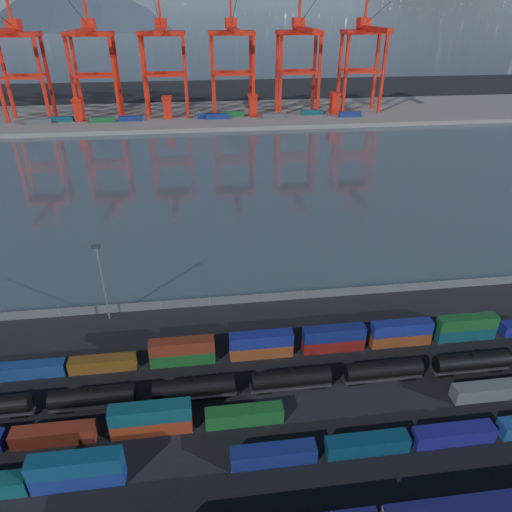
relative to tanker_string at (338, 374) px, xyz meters
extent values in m
plane|color=black|center=(-9.96, -2.93, -2.04)|extent=(700.00, 700.00, 0.00)
plane|color=#2F3C44|center=(-9.96, 102.07, -2.03)|extent=(700.00, 700.00, 0.00)
cube|color=#514F4C|center=(-9.96, 207.07, -1.04)|extent=(700.00, 70.00, 2.00)
cube|color=#0F0E33|center=(10.58, -25.46, 3.04)|extent=(25.14, 2.72, 0.50)
cube|color=navy|center=(-38.33, -13.06, -0.77)|extent=(11.77, 2.39, 2.55)
cube|color=#0E3249|center=(-38.33, -13.06, 1.78)|extent=(11.77, 2.39, 2.55)
cube|color=#0F184F|center=(-12.72, -13.06, -0.77)|extent=(11.77, 2.39, 2.55)
cube|color=#0B2B3C|center=(0.52, -13.06, -0.77)|extent=(11.77, 2.39, 2.55)
cube|color=#141159|center=(13.28, -13.06, -0.77)|extent=(11.77, 2.39, 2.55)
cube|color=#5C1F12|center=(-43.24, -5.78, -0.78)|extent=(11.63, 2.36, 2.52)
cube|color=maroon|center=(-29.48, -5.78, -0.78)|extent=(11.63, 2.36, 2.52)
cube|color=#0C373E|center=(-29.48, -5.78, 1.74)|extent=(11.63, 2.36, 2.52)
cube|color=#12461B|center=(-15.92, -5.78, -0.78)|extent=(11.63, 2.36, 2.52)
cube|color=#434648|center=(22.95, -5.78, -0.78)|extent=(11.63, 2.36, 2.52)
cube|color=navy|center=(-50.52, 8.48, -0.83)|extent=(11.19, 2.28, 2.42)
cube|color=#533510|center=(-38.73, 8.48, -0.83)|extent=(11.19, 2.28, 2.42)
cube|color=#114118|center=(-25.18, 8.48, -0.83)|extent=(11.19, 2.28, 2.42)
cube|color=#571F11|center=(-25.18, 8.48, 1.59)|extent=(11.19, 2.28, 2.42)
cube|color=#653014|center=(-11.41, 8.48, -0.83)|extent=(11.19, 2.28, 2.42)
cube|color=navy|center=(-11.41, 8.48, 1.59)|extent=(11.19, 2.28, 2.42)
cube|color=#59100D|center=(1.72, 8.48, -0.83)|extent=(11.19, 2.28, 2.42)
cube|color=#0F164C|center=(1.72, 8.48, 1.59)|extent=(11.19, 2.28, 2.42)
cube|color=#612E13|center=(14.33, 8.48, -0.83)|extent=(11.19, 2.28, 2.42)
cube|color=navy|center=(14.33, 8.48, 1.59)|extent=(11.19, 2.28, 2.42)
cube|color=#0B343C|center=(27.04, 8.48, -0.83)|extent=(11.19, 2.28, 2.42)
cube|color=#114219|center=(27.04, 8.48, 1.59)|extent=(11.19, 2.28, 2.42)
cube|color=black|center=(-49.83, 0.00, -1.75)|extent=(2.45, 1.77, 0.59)
cylinder|color=black|center=(-38.75, 0.00, 0.21)|extent=(12.76, 2.85, 2.85)
cylinder|color=black|center=(-38.75, 0.00, 1.78)|extent=(0.78, 0.78, 0.49)
cube|color=black|center=(-38.75, 0.00, -1.36)|extent=(13.25, 1.96, 0.39)
cube|color=black|center=(-43.17, 0.00, -1.75)|extent=(2.45, 1.77, 0.59)
cube|color=black|center=(-34.33, 0.00, -1.75)|extent=(2.45, 1.77, 0.59)
cylinder|color=black|center=(-23.25, 0.00, 0.21)|extent=(12.76, 2.85, 2.85)
cylinder|color=black|center=(-23.25, 0.00, 1.78)|extent=(0.78, 0.78, 0.49)
cube|color=black|center=(-23.25, 0.00, -1.36)|extent=(13.25, 1.96, 0.39)
cube|color=black|center=(-27.67, 0.00, -1.75)|extent=(2.45, 1.77, 0.59)
cube|color=black|center=(-18.83, 0.00, -1.75)|extent=(2.45, 1.77, 0.59)
cylinder|color=black|center=(-7.75, 0.00, 0.21)|extent=(12.76, 2.85, 2.85)
cylinder|color=black|center=(-7.75, 0.00, 1.78)|extent=(0.78, 0.78, 0.49)
cube|color=black|center=(-7.75, 0.00, -1.36)|extent=(13.25, 1.96, 0.39)
cube|color=black|center=(-12.17, 0.00, -1.75)|extent=(2.45, 1.77, 0.59)
cube|color=black|center=(-3.33, 0.00, -1.75)|extent=(2.45, 1.77, 0.59)
cylinder|color=black|center=(7.75, 0.00, 0.21)|extent=(12.76, 2.85, 2.85)
cylinder|color=black|center=(7.75, 0.00, 1.78)|extent=(0.78, 0.78, 0.49)
cube|color=black|center=(7.75, 0.00, -1.36)|extent=(13.25, 1.96, 0.39)
cube|color=black|center=(3.33, 0.00, -1.75)|extent=(2.45, 1.77, 0.59)
cube|color=black|center=(12.17, 0.00, -1.75)|extent=(2.45, 1.77, 0.59)
cylinder|color=black|center=(23.25, 0.00, 0.21)|extent=(12.76, 2.85, 2.85)
cylinder|color=black|center=(23.25, 0.00, 1.78)|extent=(0.78, 0.78, 0.49)
cube|color=black|center=(23.25, 0.00, -1.36)|extent=(13.25, 1.96, 0.39)
cube|color=black|center=(18.83, 0.00, -1.75)|extent=(2.45, 1.77, 0.59)
cube|color=black|center=(27.67, 0.00, -1.75)|extent=(2.45, 1.77, 0.59)
cube|color=#595B5E|center=(-9.96, 25.07, -1.04)|extent=(160.00, 0.06, 2.00)
cylinder|color=slate|center=(-59.96, 25.07, -0.94)|extent=(0.12, 0.12, 2.20)
cylinder|color=slate|center=(-49.96, 25.07, -0.94)|extent=(0.12, 0.12, 2.20)
cylinder|color=slate|center=(-39.96, 25.07, -0.94)|extent=(0.12, 0.12, 2.20)
cylinder|color=slate|center=(-29.96, 25.07, -0.94)|extent=(0.12, 0.12, 2.20)
cylinder|color=slate|center=(-19.96, 25.07, -0.94)|extent=(0.12, 0.12, 2.20)
cylinder|color=slate|center=(-9.96, 25.07, -0.94)|extent=(0.12, 0.12, 2.20)
cylinder|color=slate|center=(0.04, 25.07, -0.94)|extent=(0.12, 0.12, 2.20)
cylinder|color=slate|center=(10.04, 25.07, -0.94)|extent=(0.12, 0.12, 2.20)
cylinder|color=slate|center=(20.04, 25.07, -0.94)|extent=(0.12, 0.12, 2.20)
cylinder|color=slate|center=(30.04, 25.07, -0.94)|extent=(0.12, 0.12, 2.20)
cylinder|color=slate|center=(40.04, 25.07, -0.94)|extent=(0.12, 0.12, 2.20)
cylinder|color=slate|center=(-39.96, 23.07, 5.96)|extent=(0.36, 0.36, 16.00)
cube|color=black|center=(-39.96, 23.07, 14.26)|extent=(1.60, 0.40, 0.60)
cube|color=red|center=(-115.28, 207.71, 19.08)|extent=(1.50, 1.50, 42.25)
cube|color=red|center=(-94.63, 196.44, 19.08)|extent=(1.50, 1.50, 42.25)
cube|color=red|center=(-94.63, 207.71, 19.08)|extent=(1.50, 1.50, 42.25)
cube|color=red|center=(-104.96, 196.44, 21.20)|extent=(20.66, 1.31, 1.31)
cube|color=red|center=(-104.96, 207.71, 21.20)|extent=(20.66, 1.31, 1.31)
cube|color=red|center=(-104.96, 202.07, 40.21)|extent=(23.47, 13.14, 2.07)
cube|color=red|center=(-104.96, 190.81, 42.09)|extent=(2.82, 45.07, 2.35)
cube|color=red|center=(-104.96, 205.83, 44.43)|extent=(5.63, 7.51, 4.69)
cube|color=red|center=(-104.96, 203.95, 51.48)|extent=(1.13, 1.13, 15.02)
cube|color=red|center=(-80.28, 196.44, 19.08)|extent=(1.50, 1.50, 42.25)
cube|color=red|center=(-80.28, 207.71, 19.08)|extent=(1.50, 1.50, 42.25)
cube|color=red|center=(-59.63, 196.44, 19.08)|extent=(1.50, 1.50, 42.25)
cube|color=red|center=(-59.63, 207.71, 19.08)|extent=(1.50, 1.50, 42.25)
cube|color=red|center=(-69.96, 196.44, 21.20)|extent=(20.66, 1.31, 1.31)
cube|color=red|center=(-69.96, 207.71, 21.20)|extent=(20.66, 1.31, 1.31)
cube|color=red|center=(-69.96, 202.07, 40.21)|extent=(23.47, 13.14, 2.07)
cube|color=red|center=(-69.96, 190.81, 42.09)|extent=(2.82, 45.07, 2.35)
cube|color=red|center=(-69.96, 205.83, 44.43)|extent=(5.63, 7.51, 4.69)
cube|color=red|center=(-69.96, 203.95, 51.48)|extent=(1.13, 1.13, 15.02)
cylinder|color=black|center=(-69.96, 188.55, 48.66)|extent=(0.23, 38.64, 12.75)
cube|color=red|center=(-45.28, 196.44, 19.08)|extent=(1.50, 1.50, 42.25)
cube|color=red|center=(-45.28, 207.71, 19.08)|extent=(1.50, 1.50, 42.25)
cube|color=red|center=(-24.63, 196.44, 19.08)|extent=(1.50, 1.50, 42.25)
cube|color=red|center=(-24.63, 207.71, 19.08)|extent=(1.50, 1.50, 42.25)
cube|color=red|center=(-34.96, 196.44, 21.20)|extent=(20.66, 1.31, 1.31)
cube|color=red|center=(-34.96, 207.71, 21.20)|extent=(20.66, 1.31, 1.31)
cube|color=red|center=(-34.96, 202.07, 40.21)|extent=(23.47, 13.14, 2.07)
cube|color=red|center=(-34.96, 190.81, 42.09)|extent=(2.82, 45.07, 2.35)
cube|color=red|center=(-34.96, 205.83, 44.43)|extent=(5.63, 7.51, 4.69)
cube|color=red|center=(-34.96, 203.95, 51.48)|extent=(1.13, 1.13, 15.02)
cylinder|color=black|center=(-34.96, 188.55, 48.66)|extent=(0.23, 38.64, 12.75)
cube|color=red|center=(-10.28, 196.44, 19.08)|extent=(1.50, 1.50, 42.25)
cube|color=red|center=(-10.28, 207.71, 19.08)|extent=(1.50, 1.50, 42.25)
cube|color=red|center=(10.37, 196.44, 19.08)|extent=(1.50, 1.50, 42.25)
cube|color=red|center=(10.37, 207.71, 19.08)|extent=(1.50, 1.50, 42.25)
cube|color=red|center=(0.04, 196.44, 21.20)|extent=(20.66, 1.31, 1.31)
cube|color=red|center=(0.04, 207.71, 21.20)|extent=(20.66, 1.31, 1.31)
cube|color=red|center=(0.04, 202.07, 40.21)|extent=(23.47, 13.14, 2.07)
cube|color=red|center=(0.04, 190.81, 42.09)|extent=(2.82, 45.07, 2.35)
cube|color=red|center=(0.04, 205.83, 44.43)|extent=(5.63, 7.51, 4.69)
cube|color=red|center=(0.04, 203.95, 51.48)|extent=(1.13, 1.13, 15.02)
cylinder|color=black|center=(0.04, 188.55, 48.66)|extent=(0.23, 38.64, 12.75)
cube|color=red|center=(24.72, 196.44, 19.08)|extent=(1.50, 1.50, 42.25)
cube|color=red|center=(24.72, 207.71, 19.08)|extent=(1.50, 1.50, 42.25)
cube|color=red|center=(45.37, 196.44, 19.08)|extent=(1.50, 1.50, 42.25)
cube|color=red|center=(45.37, 207.71, 19.08)|extent=(1.50, 1.50, 42.25)
cube|color=red|center=(35.04, 196.44, 21.20)|extent=(20.66, 1.31, 1.31)
cube|color=red|center=(35.04, 207.71, 21.20)|extent=(20.66, 1.31, 1.31)
cube|color=red|center=(35.04, 202.07, 40.21)|extent=(23.47, 13.14, 2.07)
cube|color=red|center=(35.04, 190.81, 42.09)|extent=(2.82, 45.07, 2.35)
cube|color=red|center=(35.04, 205.83, 44.43)|extent=(5.63, 7.51, 4.69)
cube|color=red|center=(35.04, 203.95, 51.48)|extent=(1.13, 1.13, 15.02)
cylinder|color=black|center=(35.04, 188.55, 48.66)|extent=(0.23, 38.64, 12.75)
cube|color=red|center=(59.72, 196.44, 19.08)|extent=(1.50, 1.50, 42.25)
cube|color=red|center=(59.72, 207.71, 19.08)|extent=(1.50, 1.50, 42.25)
cube|color=red|center=(80.37, 196.44, 19.08)|extent=(1.50, 1.50, 42.25)
cube|color=red|center=(80.37, 207.71, 19.08)|extent=(1.50, 1.50, 42.25)
cube|color=red|center=(70.04, 196.44, 21.20)|extent=(20.66, 1.31, 1.31)
cube|color=red|center=(70.04, 207.71, 21.20)|extent=(20.66, 1.31, 1.31)
cube|color=red|center=(70.04, 202.07, 40.21)|extent=(23.47, 13.14, 2.07)
cube|color=red|center=(70.04, 190.81, 42.09)|extent=(2.82, 45.07, 2.35)
cube|color=red|center=(70.04, 205.83, 44.43)|extent=(5.63, 7.51, 4.69)
cube|color=red|center=(70.04, 203.95, 51.48)|extent=(1.13, 1.13, 15.02)
cylinder|color=black|center=(70.04, 188.55, 48.66)|extent=(0.23, 38.64, 12.75)
cube|color=navy|center=(-9.30, 191.75, 1.26)|extent=(12.00, 2.44, 2.60)
cube|color=navy|center=(61.39, 188.00, 1.26)|extent=(12.00, 2.44, 2.60)
cube|color=navy|center=(-13.60, 193.15, 1.26)|extent=(12.00, 2.44, 2.60)
cube|color=#0C3842|center=(-89.25, 195.55, 1.26)|extent=(12.00, 2.44, 2.60)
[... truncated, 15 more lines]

